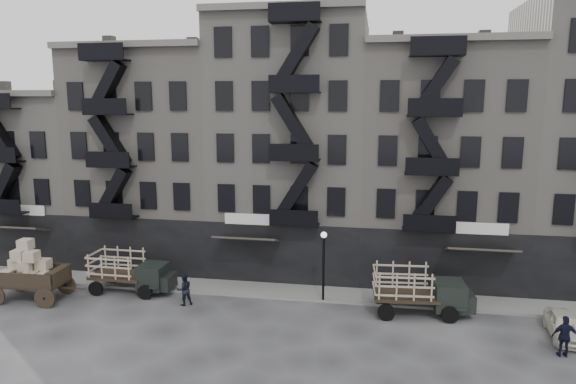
% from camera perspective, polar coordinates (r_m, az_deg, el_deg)
% --- Properties ---
extents(ground, '(140.00, 140.00, 0.00)m').
position_cam_1_polar(ground, '(29.12, -2.70, -13.65)').
color(ground, '#38383A').
rests_on(ground, ground).
extents(sidewalk, '(55.00, 2.50, 0.15)m').
position_cam_1_polar(sidewalk, '(32.48, -1.24, -10.90)').
color(sidewalk, slate).
rests_on(sidewalk, ground).
extents(building_west, '(10.00, 11.35, 13.20)m').
position_cam_1_polar(building_west, '(44.56, -25.74, 1.76)').
color(building_west, gray).
rests_on(building_west, ground).
extents(building_midwest, '(10.00, 11.35, 16.20)m').
position_cam_1_polar(building_midwest, '(39.40, -13.97, 3.69)').
color(building_midwest, gray).
rests_on(building_midwest, ground).
extents(building_center, '(10.00, 11.35, 18.20)m').
position_cam_1_polar(building_center, '(36.43, 0.56, 5.06)').
color(building_center, gray).
rests_on(building_center, ground).
extents(building_mideast, '(10.00, 11.35, 16.20)m').
position_cam_1_polar(building_mideast, '(36.29, 16.36, 3.04)').
color(building_mideast, gray).
rests_on(building_mideast, ground).
extents(lamp_post, '(0.36, 0.36, 4.28)m').
position_cam_1_polar(lamp_post, '(30.10, 3.97, -7.19)').
color(lamp_post, black).
rests_on(lamp_post, ground).
extents(wagon, '(4.40, 2.49, 3.65)m').
position_cam_1_polar(wagon, '(34.30, -26.96, -7.34)').
color(wagon, black).
rests_on(wagon, ground).
extents(stake_truck_west, '(5.19, 2.22, 2.58)m').
position_cam_1_polar(stake_truck_west, '(33.47, -17.16, -8.18)').
color(stake_truck_west, black).
rests_on(stake_truck_west, ground).
extents(stake_truck_east, '(5.53, 2.58, 2.70)m').
position_cam_1_polar(stake_truck_east, '(29.71, 14.42, -10.26)').
color(stake_truck_east, black).
rests_on(stake_truck_east, ground).
extents(car_east, '(1.80, 3.79, 1.25)m').
position_cam_1_polar(car_east, '(29.95, 28.38, -12.93)').
color(car_east, silver).
rests_on(car_east, ground).
extents(pedestrian_mid, '(1.16, 1.11, 1.88)m').
position_cam_1_polar(pedestrian_mid, '(30.84, -11.45, -10.57)').
color(pedestrian_mid, black).
rests_on(pedestrian_mid, ground).
extents(policeman, '(1.19, 0.56, 1.99)m').
position_cam_1_polar(policeman, '(27.76, 28.40, -13.94)').
color(policeman, black).
rests_on(policeman, ground).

